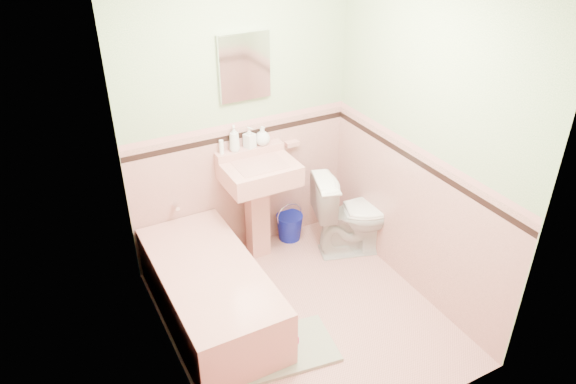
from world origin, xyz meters
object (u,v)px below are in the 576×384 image
soap_bottle_left (234,138)px  bucket (290,227)px  medicine_cabinet (244,67)px  shoe (288,343)px  soap_bottle_mid (249,137)px  sink (260,212)px  bathtub (211,294)px  soap_bottle_right (262,136)px  toilet (356,214)px

soap_bottle_left → bucket: (0.49, -0.05, -1.00)m
medicine_cabinet → shoe: 2.13m
soap_bottle_mid → sink: bearing=-91.8°
medicine_cabinet → bucket: (0.36, -0.08, -1.57)m
bathtub → soap_bottle_right: bearing=41.4°
toilet → bucket: (-0.44, 0.44, -0.26)m
medicine_cabinet → bucket: bearing=-13.0°
medicine_cabinet → bathtub: bearing=-132.6°
bathtub → bucket: 1.23m
medicine_cabinet → sink: bearing=-90.0°
soap_bottle_mid → bucket: size_ratio=0.73×
medicine_cabinet → toilet: 1.62m
soap_bottle_left → soap_bottle_right: 0.26m
bathtub → toilet: 1.50m
soap_bottle_mid → bucket: soap_bottle_mid is taller
bathtub → soap_bottle_mid: soap_bottle_mid is taller
bathtub → soap_bottle_right: size_ratio=9.04×
toilet → bucket: 0.67m
bucket → shoe: size_ratio=1.66×
bucket → shoe: (-0.68, -1.24, -0.07)m
sink → shoe: 1.23m
sink → bathtub: bearing=-142.1°
bathtub → soap_bottle_right: soap_bottle_right is taller
soap_bottle_mid → medicine_cabinet: bearing=100.5°
sink → bucket: bearing=19.4°
toilet → shoe: 1.41m
bathtub → soap_bottle_mid: 1.32m
soap_bottle_left → toilet: size_ratio=0.29×
medicine_cabinet → toilet: medicine_cabinet is taller
soap_bottle_mid → soap_bottle_left: bearing=180.0°
bucket → bathtub: bearing=-147.7°
soap_bottle_right → soap_bottle_left: bearing=180.0°
sink → medicine_cabinet: size_ratio=1.77×
shoe → soap_bottle_right: bearing=55.0°
bathtub → medicine_cabinet: size_ratio=2.81×
soap_bottle_left → soap_bottle_mid: (0.14, 0.00, -0.02)m
medicine_cabinet → bucket: 1.62m
soap_bottle_right → toilet: bearing=-36.0°
sink → soap_bottle_right: soap_bottle_right is taller
bucket → shoe: bearing=-118.6°
soap_bottle_right → toilet: soap_bottle_right is taller
toilet → soap_bottle_right: bearing=71.1°
medicine_cabinet → soap_bottle_left: bearing=-167.1°
toilet → bucket: toilet is taller
medicine_cabinet → soap_bottle_right: 0.62m
bathtub → shoe: bathtub is taller
soap_bottle_left → soap_bottle_right: (0.26, 0.00, -0.03)m
soap_bottle_left → shoe: bearing=-98.1°
sink → bucket: (0.36, 0.13, -0.35)m
soap_bottle_left → soap_bottle_right: soap_bottle_left is taller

